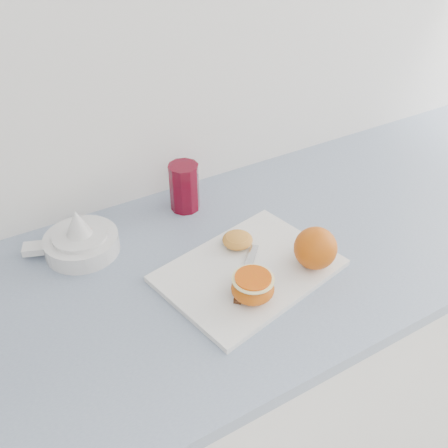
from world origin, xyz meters
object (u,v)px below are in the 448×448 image
(half_orange, at_px, (253,287))
(citrus_juicer, at_px, (80,240))
(red_tumbler, at_px, (184,189))
(counter, at_px, (210,396))
(cutting_board, at_px, (249,271))

(half_orange, xyz_separation_m, citrus_juicer, (-0.23, 0.30, -0.01))
(red_tumbler, bearing_deg, counter, -105.25)
(counter, bearing_deg, half_orange, -78.65)
(cutting_board, bearing_deg, half_orange, -118.24)
(counter, relative_size, cutting_board, 6.97)
(counter, distance_m, half_orange, 0.50)
(half_orange, height_order, citrus_juicer, citrus_juicer)
(counter, xyz_separation_m, citrus_juicer, (-0.20, 0.17, 0.47))
(half_orange, xyz_separation_m, red_tumbler, (0.03, 0.34, 0.02))
(citrus_juicer, bearing_deg, counter, -40.78)
(counter, relative_size, half_orange, 29.31)
(cutting_board, height_order, half_orange, half_orange)
(cutting_board, distance_m, citrus_juicer, 0.36)
(counter, distance_m, red_tumbler, 0.54)
(cutting_board, xyz_separation_m, half_orange, (-0.04, -0.07, 0.03))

